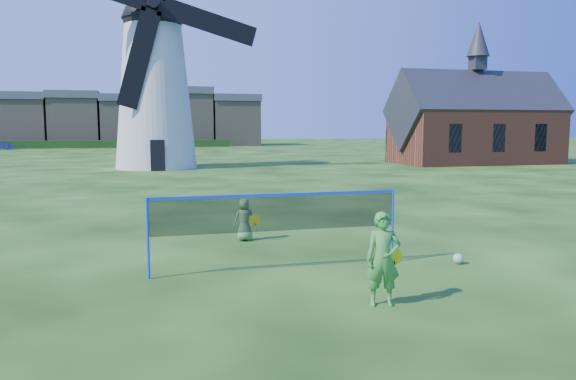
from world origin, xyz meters
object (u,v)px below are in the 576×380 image
at_px(chapel, 475,124).
at_px(player_boy, 245,219).
at_px(badminton_net, 277,214).
at_px(player_girl, 383,259).
at_px(windmill, 155,83).
at_px(play_ball, 458,259).

relative_size(chapel, player_boy, 11.79).
bearing_deg(badminton_net, player_girl, -66.44).
bearing_deg(player_boy, chapel, -133.33).
height_order(chapel, player_boy, chapel).
height_order(windmill, chapel, windmill).
distance_m(player_boy, play_ball, 5.25).
relative_size(badminton_net, player_boy, 4.68).
height_order(chapel, badminton_net, chapel).
xyz_separation_m(windmill, player_boy, (1.47, -25.47, -5.21)).
bearing_deg(play_ball, windmill, 100.51).
distance_m(badminton_net, play_ball, 3.96).
bearing_deg(chapel, player_girl, -125.47).
relative_size(badminton_net, play_ball, 22.95).
height_order(windmill, play_ball, windmill).
xyz_separation_m(player_girl, play_ball, (2.67, 2.08, -0.65)).
xyz_separation_m(chapel, player_girl, (-21.24, -29.82, -2.27)).
height_order(badminton_net, player_girl, badminton_net).
relative_size(windmill, chapel, 1.35).
relative_size(badminton_net, player_girl, 3.32).
height_order(chapel, player_girl, chapel).
distance_m(chapel, play_ball, 33.51).
bearing_deg(chapel, player_boy, -132.83).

